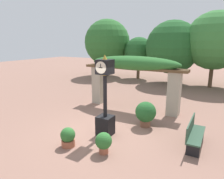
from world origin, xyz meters
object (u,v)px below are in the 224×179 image
(pedestal_clock, at_px, (105,103))
(potted_plant_far_left, at_px, (146,113))
(park_bench, at_px, (194,134))
(potted_plant_near_right, at_px, (68,137))
(potted_plant_near_left, at_px, (104,142))

(pedestal_clock, xyz_separation_m, potted_plant_far_left, (1.02, 1.42, -0.65))
(pedestal_clock, xyz_separation_m, park_bench, (2.94, 0.68, -0.79))
(park_bench, bearing_deg, pedestal_clock, 103.06)
(pedestal_clock, bearing_deg, park_bench, 13.06)
(potted_plant_far_left, distance_m, park_bench, 2.06)
(potted_plant_near_right, bearing_deg, potted_plant_near_left, 9.43)
(potted_plant_near_left, height_order, park_bench, park_bench)
(potted_plant_near_right, distance_m, potted_plant_far_left, 3.20)
(park_bench, bearing_deg, potted_plant_near_left, 127.62)
(potted_plant_near_left, xyz_separation_m, park_bench, (2.33, 1.80, 0.06))
(potted_plant_near_left, distance_m, park_bench, 2.94)
(potted_plant_near_left, bearing_deg, potted_plant_far_left, 80.73)
(potted_plant_far_left, bearing_deg, park_bench, -20.97)
(potted_plant_near_left, distance_m, potted_plant_far_left, 2.57)
(potted_plant_near_left, xyz_separation_m, potted_plant_far_left, (0.41, 2.53, 0.20))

